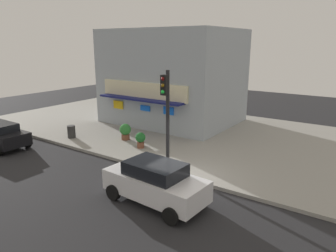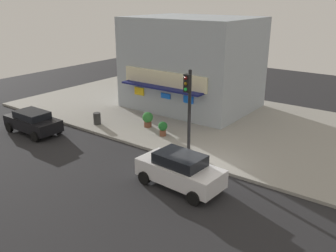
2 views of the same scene
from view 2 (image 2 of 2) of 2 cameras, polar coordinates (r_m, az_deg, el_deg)
ground_plane at (r=19.20m, az=5.53°, el=-6.53°), size 57.75×57.75×0.00m
sidewalk at (r=24.85m, az=13.84°, el=-0.58°), size 38.50×13.73×0.16m
corner_building at (r=28.49m, az=3.81°, el=9.83°), size 9.28×7.96×6.86m
traffic_light at (r=19.49m, az=3.21°, el=3.94°), size 0.32×0.58×4.67m
trash_can at (r=25.31m, az=-11.05°, el=1.16°), size 0.50×0.50×0.80m
potted_plant_by_doorway at (r=22.74m, az=-0.82°, el=-0.27°), size 0.59×0.59×0.92m
potted_plant_by_window at (r=24.34m, az=-3.19°, el=1.15°), size 0.72×0.72×1.02m
parked_car_white at (r=16.98m, az=1.87°, el=-6.90°), size 4.22×2.18×1.66m
parked_car_black at (r=25.17m, az=-20.42°, el=0.66°), size 4.05×1.96×1.47m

